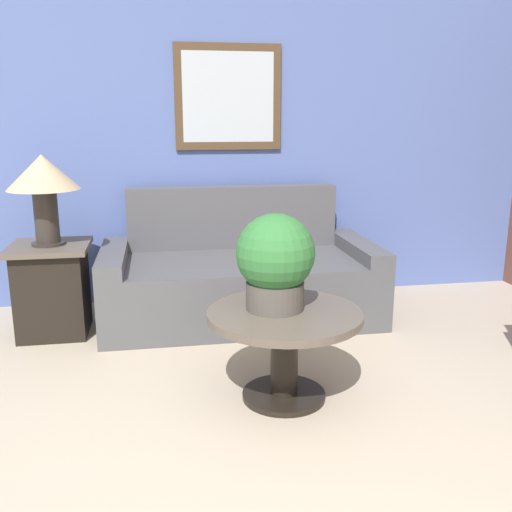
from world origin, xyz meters
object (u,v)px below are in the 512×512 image
object	(u,v)px
couch_main	(239,278)
side_table	(53,288)
coffee_table	(284,336)
table_lamp	(43,180)
potted_plant_on_table	(275,260)

from	to	relation	value
couch_main	side_table	distance (m)	1.32
couch_main	coffee_table	world-z (taller)	couch_main
table_lamp	coffee_table	bearing A→B (deg)	-41.38
couch_main	table_lamp	xyz separation A→B (m)	(-1.31, -0.13, 0.77)
couch_main	coffee_table	xyz separation A→B (m)	(0.05, -1.33, 0.06)
coffee_table	potted_plant_on_table	xyz separation A→B (m)	(-0.04, 0.05, 0.40)
side_table	table_lamp	size ratio (longest dim) A/B	1.05
table_lamp	side_table	bearing A→B (deg)	0.00
potted_plant_on_table	coffee_table	bearing A→B (deg)	-49.86
potted_plant_on_table	couch_main	bearing A→B (deg)	90.22
side_table	table_lamp	xyz separation A→B (m)	(0.00, 0.00, 0.75)
side_table	potted_plant_on_table	xyz separation A→B (m)	(1.32, -1.15, 0.43)
potted_plant_on_table	table_lamp	bearing A→B (deg)	138.93
couch_main	table_lamp	world-z (taller)	table_lamp
couch_main	potted_plant_on_table	world-z (taller)	potted_plant_on_table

